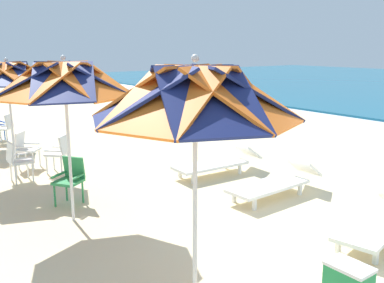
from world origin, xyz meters
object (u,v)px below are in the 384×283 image
at_px(beach_umbrella_2, 7,74).
at_px(sun_lounger_3, 218,162).
at_px(beach_umbrella_1, 65,81).
at_px(sun_lounger_1, 379,220).
at_px(plastic_chair_1, 70,178).
at_px(plastic_chair_4, 17,159).
at_px(cooler_box, 348,281).
at_px(plastic_chair_7, 5,127).
at_px(plastic_chair_3, 60,151).
at_px(plastic_chair_2, 26,147).
at_px(sun_lounger_2, 275,182).
at_px(beach_umbrella_0, 195,96).

distance_m(beach_umbrella_2, sun_lounger_3, 4.93).
bearing_deg(beach_umbrella_2, beach_umbrella_1, 1.06).
bearing_deg(sun_lounger_1, plastic_chair_1, -142.84).
relative_size(plastic_chair_4, cooler_box, 1.73).
height_order(plastic_chair_7, cooler_box, plastic_chair_7).
xyz_separation_m(plastic_chair_1, sun_lounger_1, (4.16, 3.15, -0.22)).
relative_size(beach_umbrella_1, cooler_box, 5.40).
distance_m(plastic_chair_3, plastic_chair_4, 0.98).
bearing_deg(plastic_chair_7, cooler_box, 5.56).
height_order(beach_umbrella_1, beach_umbrella_2, beach_umbrella_1).
height_order(plastic_chair_4, plastic_chair_7, same).
relative_size(plastic_chair_2, sun_lounger_1, 0.39).
xyz_separation_m(plastic_chair_7, sun_lounger_2, (8.04, 2.94, -0.22)).
relative_size(plastic_chair_4, sun_lounger_1, 0.39).
height_order(beach_umbrella_2, plastic_chair_2, beach_umbrella_2).
relative_size(beach_umbrella_2, plastic_chair_7, 3.00).
bearing_deg(plastic_chair_3, plastic_chair_1, -15.04).
bearing_deg(beach_umbrella_2, sun_lounger_1, 27.86).
bearing_deg(plastic_chair_2, sun_lounger_3, 46.33).
relative_size(plastic_chair_3, sun_lounger_1, 0.39).
height_order(plastic_chair_1, beach_umbrella_2, beach_umbrella_2).
xyz_separation_m(beach_umbrella_0, cooler_box, (0.89, 1.54, -2.14)).
xyz_separation_m(plastic_chair_3, sun_lounger_1, (6.24, 2.60, -0.22)).
relative_size(beach_umbrella_2, sun_lounger_1, 1.16).
distance_m(beach_umbrella_2, sun_lounger_1, 7.71).
relative_size(plastic_chair_1, sun_lounger_2, 0.40).
distance_m(beach_umbrella_1, plastic_chair_4, 3.25).
distance_m(beach_umbrella_1, sun_lounger_3, 4.18).
distance_m(plastic_chair_4, sun_lounger_2, 5.38).
bearing_deg(cooler_box, beach_umbrella_0, -120.23).
distance_m(plastic_chair_1, plastic_chair_4, 1.97).
height_order(plastic_chair_3, cooler_box, plastic_chair_3).
relative_size(plastic_chair_7, sun_lounger_3, 0.40).
bearing_deg(plastic_chair_4, plastic_chair_2, 155.67).
xyz_separation_m(beach_umbrella_2, plastic_chair_2, (-0.51, 0.38, -1.75)).
distance_m(plastic_chair_1, sun_lounger_2, 3.85).
bearing_deg(sun_lounger_2, plastic_chair_2, -146.58).
bearing_deg(plastic_chair_3, sun_lounger_1, 22.58).
relative_size(plastic_chair_3, plastic_chair_7, 1.00).
xyz_separation_m(beach_umbrella_1, plastic_chair_4, (-2.69, -0.14, -1.81)).
relative_size(beach_umbrella_2, plastic_chair_4, 3.00).
bearing_deg(plastic_chair_4, cooler_box, 15.13).
bearing_deg(beach_umbrella_0, cooler_box, 59.77).
bearing_deg(plastic_chair_1, plastic_chair_7, 176.65).
distance_m(plastic_chair_1, cooler_box, 5.02).
bearing_deg(sun_lounger_1, beach_umbrella_2, -152.14).
height_order(beach_umbrella_2, sun_lounger_1, beach_umbrella_2).
bearing_deg(plastic_chair_7, beach_umbrella_0, -2.74).
height_order(plastic_chair_3, plastic_chair_4, same).
xyz_separation_m(plastic_chair_1, beach_umbrella_2, (-2.43, -0.33, 1.75)).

